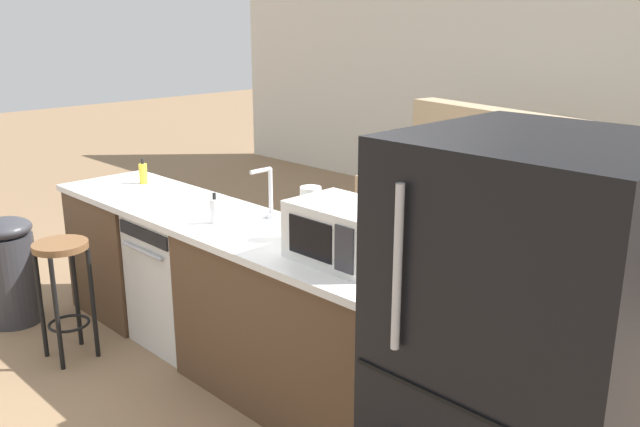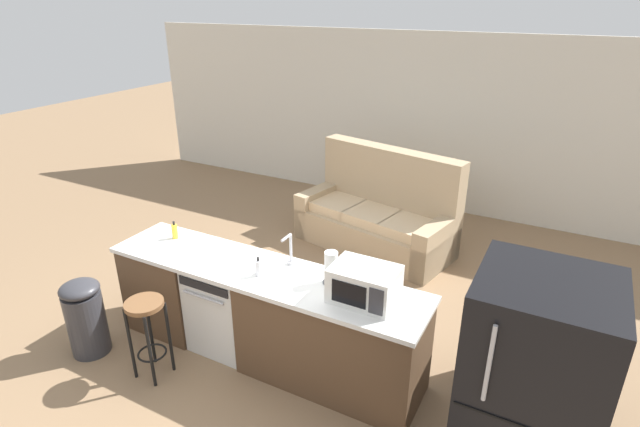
% 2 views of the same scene
% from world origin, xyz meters
% --- Properties ---
extents(ground_plane, '(24.00, 24.00, 0.00)m').
position_xyz_m(ground_plane, '(0.00, 0.00, 0.00)').
color(ground_plane, '#896B4C').
extents(wall_back, '(10.00, 0.06, 2.60)m').
position_xyz_m(wall_back, '(0.30, 4.20, 1.30)').
color(wall_back, silver).
rests_on(wall_back, ground_plane).
extents(kitchen_counter, '(2.94, 0.66, 0.90)m').
position_xyz_m(kitchen_counter, '(0.24, 0.00, 0.42)').
color(kitchen_counter, brown).
rests_on(kitchen_counter, ground_plane).
extents(dishwasher, '(0.58, 0.61, 0.84)m').
position_xyz_m(dishwasher, '(-0.25, -0.00, 0.42)').
color(dishwasher, silver).
rests_on(dishwasher, ground_plane).
extents(stove_range, '(0.76, 0.68, 0.90)m').
position_xyz_m(stove_range, '(2.35, 0.55, 0.45)').
color(stove_range, black).
rests_on(stove_range, ground_plane).
extents(refrigerator, '(0.72, 0.73, 1.72)m').
position_xyz_m(refrigerator, '(2.35, -0.55, 0.86)').
color(refrigerator, black).
rests_on(refrigerator, ground_plane).
extents(microwave, '(0.50, 0.37, 0.28)m').
position_xyz_m(microwave, '(1.10, -0.00, 1.04)').
color(microwave, white).
rests_on(microwave, kitchen_counter).
extents(sink_faucet, '(0.07, 0.18, 0.30)m').
position_xyz_m(sink_faucet, '(0.32, 0.19, 1.03)').
color(sink_faucet, silver).
rests_on(sink_faucet, kitchen_counter).
extents(paper_towel_roll, '(0.14, 0.14, 0.28)m').
position_xyz_m(paper_towel_roll, '(0.77, 0.10, 1.04)').
color(paper_towel_roll, '#4C4C51').
rests_on(paper_towel_roll, kitchen_counter).
extents(soap_bottle, '(0.06, 0.06, 0.18)m').
position_xyz_m(soap_bottle, '(0.19, -0.08, 0.97)').
color(soap_bottle, silver).
rests_on(soap_bottle, kitchen_counter).
extents(dish_soap_bottle, '(0.06, 0.06, 0.18)m').
position_xyz_m(dish_soap_bottle, '(-0.93, 0.12, 0.97)').
color(dish_soap_bottle, yellow).
rests_on(dish_soap_bottle, kitchen_counter).
extents(kettle, '(0.21, 0.17, 0.19)m').
position_xyz_m(kettle, '(2.18, 0.42, 0.99)').
color(kettle, black).
rests_on(kettle, stove_range).
extents(bar_stool, '(0.32, 0.32, 0.74)m').
position_xyz_m(bar_stool, '(-0.57, -0.66, 0.54)').
color(bar_stool, brown).
rests_on(bar_stool, ground_plane).
extents(trash_bin, '(0.35, 0.35, 0.74)m').
position_xyz_m(trash_bin, '(-1.32, -0.71, 0.38)').
color(trash_bin, '#333338').
rests_on(trash_bin, ground_plane).
extents(couch, '(2.14, 1.30, 1.27)m').
position_xyz_m(couch, '(0.22, 2.58, 0.39)').
color(couch, tan).
rests_on(couch, ground_plane).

